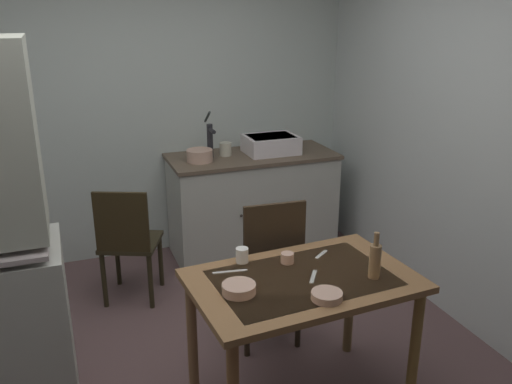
{
  "coord_description": "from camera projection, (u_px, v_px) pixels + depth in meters",
  "views": [
    {
      "loc": [
        -0.69,
        -2.5,
        2.08
      ],
      "look_at": [
        0.33,
        0.21,
        1.09
      ],
      "focal_mm": 37.74,
      "sensor_mm": 36.0,
      "label": 1
    }
  ],
  "objects": [
    {
      "name": "wall_right",
      "position": [
        498.0,
        136.0,
        3.29
      ],
      "size": [
        0.1,
        4.09,
        2.67
      ],
      "primitive_type": "cube",
      "color": "silver",
      "rests_on": "ground"
    },
    {
      "name": "teaspoon_by_cup",
      "position": [
        321.0,
        254.0,
        3.0
      ],
      "size": [
        0.11,
        0.09,
        0.0
      ],
      "primitive_type": "cube",
      "rotation": [
        0.0,
        0.0,
        0.64
      ],
      "color": "beige",
      "rests_on": "dining_table"
    },
    {
      "name": "soup_bowl_small",
      "position": [
        239.0,
        289.0,
        2.59
      ],
      "size": [
        0.17,
        0.17,
        0.05
      ],
      "primitive_type": "cylinder",
      "color": "tan",
      "rests_on": "dining_table"
    },
    {
      "name": "mixing_bowl_counter",
      "position": [
        200.0,
        156.0,
        4.37
      ],
      "size": [
        0.21,
        0.21,
        0.1
      ],
      "primitive_type": "cylinder",
      "color": "tan",
      "rests_on": "counter_cabinet"
    },
    {
      "name": "stoneware_crock",
      "position": [
        225.0,
        149.0,
        4.54
      ],
      "size": [
        0.1,
        0.1,
        0.11
      ],
      "primitive_type": "cylinder",
      "color": "beige",
      "rests_on": "counter_cabinet"
    },
    {
      "name": "counter_cabinet",
      "position": [
        252.0,
        203.0,
        4.73
      ],
      "size": [
        1.43,
        0.64,
        0.89
      ],
      "color": "#B3B5AC",
      "rests_on": "ground"
    },
    {
      "name": "table_knife",
      "position": [
        230.0,
        272.0,
        2.8
      ],
      "size": [
        0.18,
        0.04,
        0.0
      ],
      "primitive_type": "cube",
      "rotation": [
        0.0,
        0.0,
        6.13
      ],
      "color": "silver",
      "rests_on": "dining_table"
    },
    {
      "name": "glass_bottle",
      "position": [
        375.0,
        260.0,
        2.72
      ],
      "size": [
        0.06,
        0.06,
        0.25
      ],
      "color": "olive",
      "rests_on": "dining_table"
    },
    {
      "name": "sink_basin",
      "position": [
        271.0,
        144.0,
        4.62
      ],
      "size": [
        0.44,
        0.34,
        0.15
      ],
      "color": "white",
      "rests_on": "counter_cabinet"
    },
    {
      "name": "chair_by_counter",
      "position": [
        128.0,
        241.0,
        3.89
      ],
      "size": [
        0.52,
        0.52,
        0.9
      ],
      "color": "#2B2516",
      "rests_on": "ground"
    },
    {
      "name": "teaspoon_near_bowl",
      "position": [
        313.0,
        277.0,
        2.75
      ],
      "size": [
        0.09,
        0.13,
        0.0
      ],
      "primitive_type": "cube",
      "rotation": [
        0.0,
        0.0,
        4.12
      ],
      "color": "beige",
      "rests_on": "dining_table"
    },
    {
      "name": "hand_pump",
      "position": [
        210.0,
        137.0,
        4.46
      ],
      "size": [
        0.05,
        0.27,
        0.39
      ],
      "color": "#232328",
      "rests_on": "counter_cabinet"
    },
    {
      "name": "wall_back",
      "position": [
        143.0,
        102.0,
        4.5
      ],
      "size": [
        3.65,
        0.1,
        2.67
      ],
      "primitive_type": "cube",
      "color": "silver",
      "rests_on": "ground"
    },
    {
      "name": "serving_bowl_wide",
      "position": [
        327.0,
        296.0,
        2.54
      ],
      "size": [
        0.15,
        0.15,
        0.04
      ],
      "primitive_type": "cylinder",
      "color": "tan",
      "rests_on": "dining_table"
    },
    {
      "name": "mug_dark",
      "position": [
        242.0,
        255.0,
        2.9
      ],
      "size": [
        0.07,
        0.07,
        0.08
      ],
      "primitive_type": "cylinder",
      "color": "white",
      "rests_on": "dining_table"
    },
    {
      "name": "dining_table",
      "position": [
        302.0,
        296.0,
        2.78
      ],
      "size": [
        1.19,
        0.8,
        0.78
      ],
      "color": "olive",
      "rests_on": "ground"
    },
    {
      "name": "chair_far_side",
      "position": [
        269.0,
        270.0,
        3.36
      ],
      "size": [
        0.43,
        0.43,
        1.01
      ],
      "color": "#2F251A",
      "rests_on": "ground"
    },
    {
      "name": "mug_tall",
      "position": [
        287.0,
        258.0,
        2.9
      ],
      "size": [
        0.07,
        0.07,
        0.06
      ],
      "primitive_type": "cylinder",
      "color": "tan",
      "rests_on": "dining_table"
    }
  ]
}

